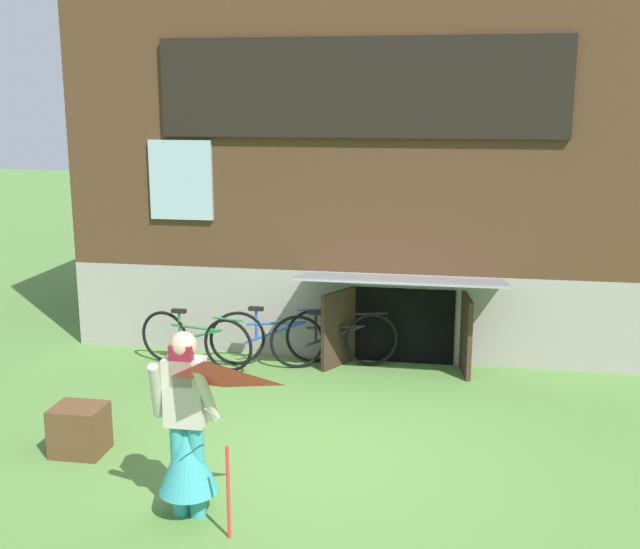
{
  "coord_description": "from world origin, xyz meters",
  "views": [
    {
      "loc": [
        1.29,
        -7.47,
        3.59
      ],
      "look_at": [
        -0.11,
        0.62,
        1.74
      ],
      "focal_mm": 44.2,
      "sensor_mm": 36.0,
      "label": 1
    }
  ],
  "objects_px": {
    "kite": "(207,405)",
    "wooden_crate": "(80,430)",
    "bicycle_blue": "(275,336)",
    "bicycle_green": "(196,340)",
    "bicycle_black": "(334,340)",
    "person": "(187,440)"
  },
  "relations": [
    {
      "from": "bicycle_green",
      "to": "person",
      "type": "bearing_deg",
      "value": -59.66
    },
    {
      "from": "kite",
      "to": "wooden_crate",
      "type": "height_order",
      "value": "kite"
    },
    {
      "from": "bicycle_green",
      "to": "wooden_crate",
      "type": "height_order",
      "value": "bicycle_green"
    },
    {
      "from": "bicycle_black",
      "to": "person",
      "type": "bearing_deg",
      "value": -114.53
    },
    {
      "from": "person",
      "to": "kite",
      "type": "bearing_deg",
      "value": -43.06
    },
    {
      "from": "kite",
      "to": "bicycle_blue",
      "type": "xyz_separation_m",
      "value": [
        -0.53,
        4.6,
        -0.87
      ]
    },
    {
      "from": "person",
      "to": "bicycle_blue",
      "type": "xyz_separation_m",
      "value": [
        -0.16,
        4.08,
        -0.31
      ]
    },
    {
      "from": "kite",
      "to": "bicycle_green",
      "type": "bearing_deg",
      "value": 110.05
    },
    {
      "from": "person",
      "to": "kite",
      "type": "xyz_separation_m",
      "value": [
        0.36,
        -0.52,
        0.55
      ]
    },
    {
      "from": "bicycle_black",
      "to": "bicycle_blue",
      "type": "xyz_separation_m",
      "value": [
        -0.82,
        -0.01,
        0.01
      ]
    },
    {
      "from": "person",
      "to": "wooden_crate",
      "type": "height_order",
      "value": "person"
    },
    {
      "from": "bicycle_blue",
      "to": "bicycle_green",
      "type": "xyz_separation_m",
      "value": [
        -1.04,
        -0.31,
        -0.01
      ]
    },
    {
      "from": "kite",
      "to": "bicycle_green",
      "type": "height_order",
      "value": "kite"
    },
    {
      "from": "kite",
      "to": "bicycle_black",
      "type": "relative_size",
      "value": 0.88
    },
    {
      "from": "person",
      "to": "bicycle_black",
      "type": "relative_size",
      "value": 0.99
    },
    {
      "from": "bicycle_black",
      "to": "bicycle_blue",
      "type": "height_order",
      "value": "bicycle_blue"
    },
    {
      "from": "bicycle_blue",
      "to": "bicycle_green",
      "type": "distance_m",
      "value": 1.08
    },
    {
      "from": "kite",
      "to": "bicycle_blue",
      "type": "distance_m",
      "value": 4.71
    },
    {
      "from": "bicycle_black",
      "to": "bicycle_blue",
      "type": "bearing_deg",
      "value": 165.09
    },
    {
      "from": "person",
      "to": "bicycle_black",
      "type": "distance_m",
      "value": 4.15
    },
    {
      "from": "bicycle_black",
      "to": "wooden_crate",
      "type": "xyz_separation_m",
      "value": [
        -2.17,
        -3.09,
        -0.13
      ]
    },
    {
      "from": "kite",
      "to": "bicycle_black",
      "type": "bearing_deg",
      "value": 86.39
    }
  ]
}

